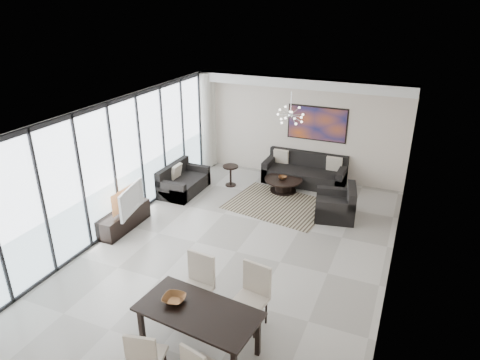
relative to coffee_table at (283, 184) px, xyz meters
The scene contains 19 objects.
room_shell 3.55m from the coffee_table, 81.30° to the right, with size 6.00×9.00×2.90m.
window_wall 4.50m from the coffee_table, 130.63° to the right, with size 0.37×8.95×2.90m.
soffit 2.76m from the coffee_table, 87.75° to the left, with size 5.98×0.40×0.26m, color white.
painting 1.95m from the coffee_table, 65.57° to the left, with size 1.68×0.04×0.98m, color #C5531B.
chandelier 2.31m from the coffee_table, 66.47° to the right, with size 0.66×0.66×0.71m.
rug 0.90m from the coffee_table, 80.10° to the right, with size 2.42×1.86×0.01m, color black.
coffee_table is the anchor object (origin of this frame).
bowl_coffee 0.20m from the coffee_table, 159.97° to the right, with size 0.24×0.24×0.08m, color brown.
sofa_main 0.88m from the coffee_table, 64.49° to the left, with size 2.27×0.93×0.83m.
loveseat 2.74m from the coffee_table, 156.17° to the right, with size 0.85×1.50×0.75m.
armchair 1.88m from the coffee_table, 29.50° to the right, with size 1.08×1.12×0.81m.
side_table 1.50m from the coffee_table, behind, with size 0.43×0.43×0.59m.
tv_console 4.33m from the coffee_table, 128.92° to the right, with size 0.41×1.47×0.46m, color black.
television 4.29m from the coffee_table, 127.03° to the right, with size 1.09×0.14×0.63m, color gray.
dining_table 6.01m from the coffee_table, 84.16° to the right, with size 1.88×1.08×0.75m.
dining_chair_sw 6.82m from the coffee_table, 87.83° to the right, with size 0.52×0.52×0.95m.
dining_chair_nw 5.22m from the coffee_table, 87.86° to the right, with size 0.55×0.55×1.09m.
dining_chair_ne 5.22m from the coffee_table, 77.53° to the right, with size 0.56×0.56×1.07m.
bowl_dining 5.96m from the coffee_table, 88.18° to the right, with size 0.34×0.34×0.08m, color brown.
Camera 1 is at (3.06, -6.95, 4.93)m, focal length 32.00 mm.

